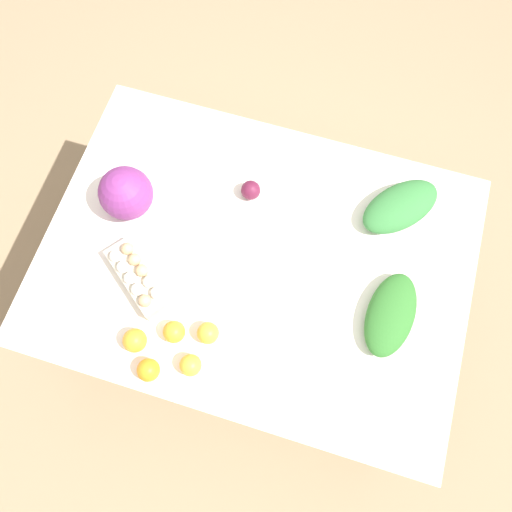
% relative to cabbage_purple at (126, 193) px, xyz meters
% --- Properties ---
extents(ground_plane, '(8.00, 8.00, 0.00)m').
position_rel_cabbage_purple_xyz_m(ground_plane, '(-0.48, 0.06, -0.84)').
color(ground_plane, '#937A5B').
extents(dining_table, '(1.46, 1.06, 0.75)m').
position_rel_cabbage_purple_xyz_m(dining_table, '(-0.48, 0.06, -0.18)').
color(dining_table, silver).
rests_on(dining_table, ground_plane).
extents(cabbage_purple, '(0.18, 0.18, 0.18)m').
position_rel_cabbage_purple_xyz_m(cabbage_purple, '(0.00, 0.00, 0.00)').
color(cabbage_purple, '#7A2D75').
rests_on(cabbage_purple, dining_table).
extents(egg_carton, '(0.28, 0.25, 0.09)m').
position_rel_cabbage_purple_xyz_m(egg_carton, '(-0.13, 0.25, -0.05)').
color(egg_carton, beige).
rests_on(egg_carton, dining_table).
extents(greens_bunch_chard, '(0.18, 0.31, 0.08)m').
position_rel_cabbage_purple_xyz_m(greens_bunch_chard, '(-0.96, 0.13, -0.05)').
color(greens_bunch_chard, '#2D6B28').
rests_on(greens_bunch_chard, dining_table).
extents(greens_bunch_dandelion, '(0.32, 0.33, 0.09)m').
position_rel_cabbage_purple_xyz_m(greens_bunch_dandelion, '(-0.91, -0.25, -0.05)').
color(greens_bunch_dandelion, '#337538').
rests_on(greens_bunch_dandelion, dining_table).
extents(beet_root, '(0.07, 0.07, 0.07)m').
position_rel_cabbage_purple_xyz_m(beet_root, '(-0.39, -0.16, -0.06)').
color(beet_root, '#5B1933').
rests_on(beet_root, dining_table).
extents(orange_0, '(0.07, 0.07, 0.07)m').
position_rel_cabbage_purple_xyz_m(orange_0, '(-0.27, 0.53, -0.06)').
color(orange_0, orange).
rests_on(orange_0, dining_table).
extents(orange_1, '(0.07, 0.07, 0.07)m').
position_rel_cabbage_purple_xyz_m(orange_1, '(-0.39, 0.47, -0.06)').
color(orange_1, '#F9A833').
rests_on(orange_1, dining_table).
extents(orange_2, '(0.07, 0.07, 0.07)m').
position_rel_cabbage_purple_xyz_m(orange_2, '(-0.31, 0.39, -0.06)').
color(orange_2, orange).
rests_on(orange_2, dining_table).
extents(orange_3, '(0.07, 0.07, 0.07)m').
position_rel_cabbage_purple_xyz_m(orange_3, '(-0.41, 0.36, -0.06)').
color(orange_3, '#F9A833').
rests_on(orange_3, dining_table).
extents(orange_4, '(0.08, 0.08, 0.08)m').
position_rel_cabbage_purple_xyz_m(orange_4, '(-0.20, 0.45, -0.05)').
color(orange_4, orange).
rests_on(orange_4, dining_table).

